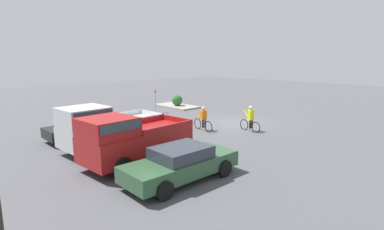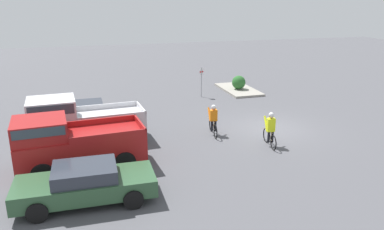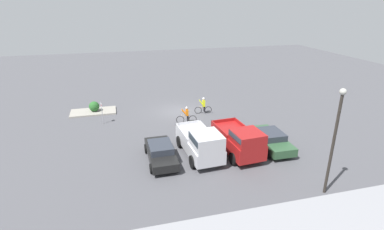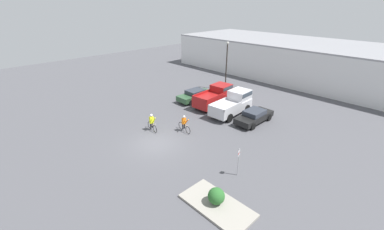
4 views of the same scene
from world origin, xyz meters
name	(u,v)px [view 1 (image 1 of 4)]	position (x,y,z in m)	size (l,w,h in m)	color
ground_plane	(234,123)	(0.00, 0.00, 0.00)	(80.00, 80.00, 0.00)	#4C4C51
sedan_0	(181,163)	(-5.07, 9.61, 0.69)	(2.04, 4.67, 1.33)	#2D5133
pickup_truck_0	(131,139)	(-2.30, 10.04, 1.18)	(2.58, 5.08, 2.26)	maroon
pickup_truck_1	(104,127)	(0.50, 9.82, 1.20)	(2.50, 5.31, 2.33)	silver
sedan_1	(87,127)	(3.33, 9.48, 0.67)	(1.94, 4.51, 1.29)	black
cyclist_0	(203,119)	(-0.07, 3.23, 0.77)	(1.86, 0.52, 1.60)	black
cyclist_1	(250,118)	(-2.28, 1.20, 0.83)	(1.71, 0.51, 1.67)	black
fire_lane_sign	(155,98)	(7.35, 1.46, 1.28)	(0.11, 0.29, 2.11)	#9E9EA3
curb_island	(177,106)	(8.35, -1.81, 0.07)	(4.39, 2.24, 0.15)	gray
shrub	(177,100)	(8.21, -1.76, 0.66)	(1.01, 1.01, 1.01)	#286028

